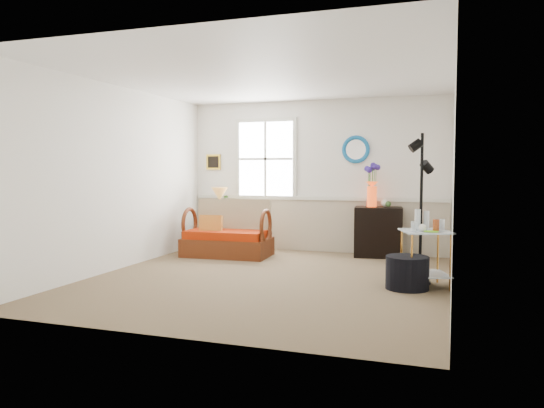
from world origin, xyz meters
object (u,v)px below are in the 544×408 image
(lamp_stand, at_px, (219,233))
(side_table, at_px, (425,259))
(cabinet, at_px, (378,232))
(floor_lamp, at_px, (421,209))
(loveseat, at_px, (227,228))
(ottoman, at_px, (407,273))

(lamp_stand, bearing_deg, side_table, -28.31)
(cabinet, relative_size, floor_lamp, 0.43)
(loveseat, bearing_deg, ottoman, -29.20)
(side_table, bearing_deg, floor_lamp, 112.37)
(ottoman, bearing_deg, lamp_stand, 147.98)
(cabinet, height_order, side_table, cabinet)
(floor_lamp, bearing_deg, loveseat, 137.12)
(loveseat, relative_size, lamp_stand, 2.44)
(cabinet, xyz_separation_m, ottoman, (0.64, -2.23, -0.21))
(side_table, bearing_deg, lamp_stand, 151.69)
(lamp_stand, distance_m, side_table, 4.11)
(cabinet, bearing_deg, side_table, -74.67)
(ottoman, bearing_deg, side_table, 44.33)
(side_table, xyz_separation_m, floor_lamp, (-0.07, 0.17, 0.59))
(lamp_stand, height_order, side_table, side_table)
(loveseat, relative_size, ottoman, 2.72)
(loveseat, bearing_deg, floor_lamp, -22.64)
(lamp_stand, relative_size, ottoman, 1.11)
(floor_lamp, bearing_deg, side_table, -90.48)
(cabinet, bearing_deg, floor_lamp, -74.69)
(lamp_stand, height_order, floor_lamp, floor_lamp)
(loveseat, distance_m, side_table, 3.44)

